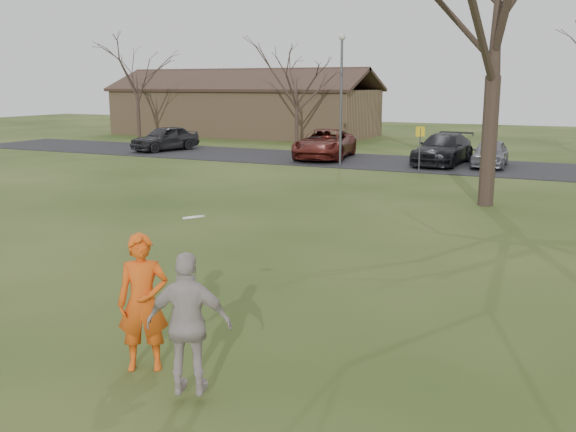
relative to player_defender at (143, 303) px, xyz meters
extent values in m
plane|color=#1E380F|center=(0.36, -0.08, -0.97)|extent=(120.00, 120.00, 0.00)
cube|color=black|center=(0.36, 24.92, -0.95)|extent=(62.00, 6.50, 0.04)
imported|color=#E45312|center=(0.00, 0.00, 0.00)|extent=(0.85, 0.76, 1.94)
imported|color=#272629|center=(-17.71, 24.82, -0.20)|extent=(2.76, 4.60, 1.47)
imported|color=#571B14|center=(-7.54, 25.06, -0.16)|extent=(3.40, 5.88, 1.54)
imported|color=black|center=(-1.29, 25.23, -0.19)|extent=(2.41, 5.27, 1.49)
imported|color=slate|center=(0.96, 25.21, -0.28)|extent=(1.72, 3.90, 1.31)
imported|color=#B5A5A2|center=(1.15, -0.58, 0.08)|extent=(1.15, 0.79, 1.81)
cylinder|color=white|center=(1.22, -0.50, 1.41)|extent=(0.28, 0.27, 0.11)
cube|color=#8C6D4C|center=(-19.64, 37.92, 0.78)|extent=(20.00, 8.00, 3.50)
cube|color=#33231C|center=(-19.64, 35.87, 3.28)|extent=(20.60, 4.40, 1.78)
cube|color=#33231C|center=(-19.64, 39.97, 3.28)|extent=(20.60, 4.40, 1.78)
cube|color=#38281E|center=(-19.64, 37.92, 3.98)|extent=(20.60, 0.45, 0.20)
cylinder|color=#47474C|center=(-5.64, 22.42, 2.03)|extent=(0.12, 0.12, 6.00)
sphere|color=beige|center=(-5.64, 22.42, 5.13)|extent=(0.34, 0.34, 0.34)
cylinder|color=#47474C|center=(-1.64, 21.92, 0.03)|extent=(0.06, 0.06, 2.00)
cube|color=yellow|center=(-1.64, 21.92, 0.88)|extent=(0.35, 0.35, 0.45)
camera|label=1|loc=(5.45, -6.80, 2.96)|focal=40.20mm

